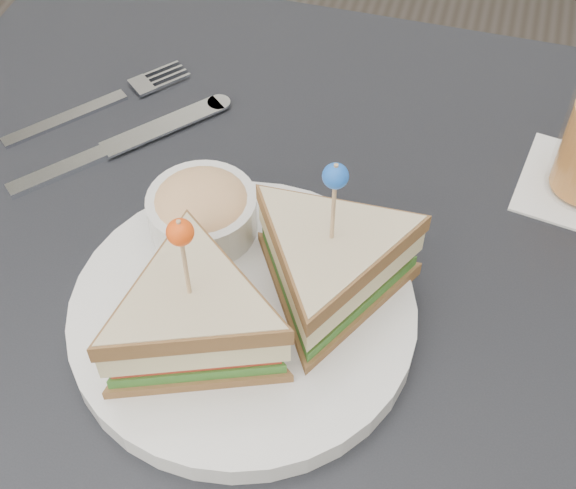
% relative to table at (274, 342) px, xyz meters
% --- Properties ---
extents(table, '(0.80, 0.80, 0.75)m').
position_rel_table_xyz_m(table, '(0.00, 0.00, 0.00)').
color(table, black).
rests_on(table, ground).
extents(plate_meal, '(0.32, 0.30, 0.16)m').
position_rel_table_xyz_m(plate_meal, '(-0.01, -0.03, 0.12)').
color(plate_meal, white).
rests_on(plate_meal, table).
extents(cutlery_fork, '(0.14, 0.17, 0.01)m').
position_rel_table_xyz_m(cutlery_fork, '(-0.22, 0.18, 0.08)').
color(cutlery_fork, silver).
rests_on(cutlery_fork, table).
extents(cutlery_knife, '(0.16, 0.19, 0.01)m').
position_rel_table_xyz_m(cutlery_knife, '(-0.19, 0.12, 0.08)').
color(cutlery_knife, white).
rests_on(cutlery_knife, table).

